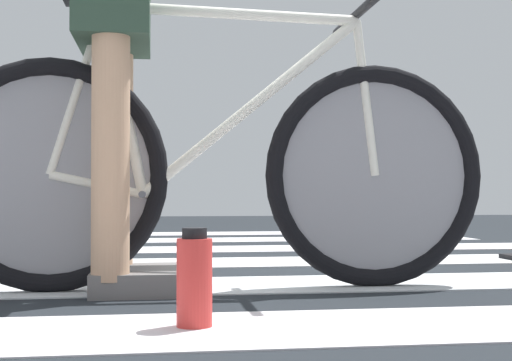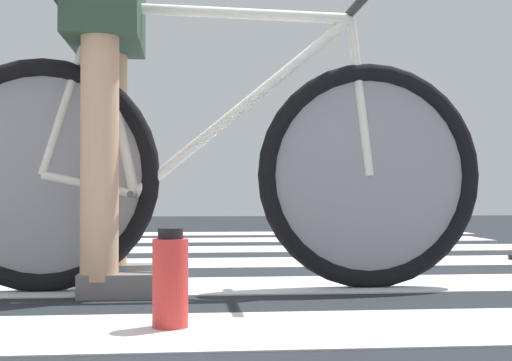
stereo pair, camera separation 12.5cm
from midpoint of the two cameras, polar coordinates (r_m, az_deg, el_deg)
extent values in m
cube|color=black|center=(2.67, -18.64, -7.66)|extent=(18.00, 14.00, 0.02)
cube|color=silver|center=(2.41, -18.25, -8.10)|extent=(5.20, 0.44, 0.00)
cube|color=silver|center=(3.17, -15.34, -6.40)|extent=(5.20, 0.44, 0.00)
cube|color=silver|center=(3.90, -13.16, -5.39)|extent=(5.20, 0.44, 0.00)
cube|color=silver|center=(4.69, -15.09, -4.64)|extent=(5.20, 0.44, 0.00)
cube|color=silver|center=(5.41, -12.40, -4.17)|extent=(5.20, 0.44, 0.00)
torus|color=black|center=(2.29, -17.46, 0.45)|extent=(0.72, 0.06, 0.72)
torus|color=black|center=(2.35, 7.88, 0.38)|extent=(0.72, 0.06, 0.72)
cylinder|color=gray|center=(2.29, -17.46, 0.45)|extent=(0.61, 0.01, 0.61)
cylinder|color=gray|center=(2.35, 7.88, 0.38)|extent=(0.61, 0.01, 0.61)
cylinder|color=white|center=(2.34, -3.36, 13.01)|extent=(0.80, 0.04, 0.05)
cylinder|color=white|center=(2.29, -1.86, 5.92)|extent=(0.70, 0.04, 0.59)
cylinder|color=white|center=(2.29, -11.95, 6.21)|extent=(0.15, 0.03, 0.59)
cylinder|color=white|center=(2.28, -13.98, -0.31)|extent=(0.29, 0.03, 0.09)
cylinder|color=white|center=(2.30, -15.45, 6.92)|extent=(0.18, 0.03, 0.53)
cylinder|color=white|center=(2.36, 7.16, 6.46)|extent=(0.09, 0.03, 0.50)
cylinder|color=black|center=(2.40, 6.43, 12.87)|extent=(0.03, 0.52, 0.03)
cylinder|color=#4C4C51|center=(2.26, -10.46, -1.08)|extent=(0.02, 0.34, 0.02)
cylinder|color=tan|center=(2.42, -12.43, 4.25)|extent=(0.11, 0.11, 0.94)
cylinder|color=tan|center=(2.14, -13.03, 4.93)|extent=(0.11, 0.11, 0.94)
cube|color=#2C4234|center=(2.35, -12.67, 13.66)|extent=(0.22, 0.41, 0.28)
cube|color=slate|center=(2.42, -10.80, -7.31)|extent=(0.26, 0.10, 0.07)
cube|color=slate|center=(2.14, -11.20, -8.13)|extent=(0.26, 0.10, 0.07)
cylinder|color=red|center=(1.64, -7.07, -8.07)|extent=(0.08, 0.08, 0.20)
cylinder|color=black|center=(1.63, -7.06, -4.15)|extent=(0.06, 0.06, 0.02)
camera|label=1|loc=(0.06, -98.15, 0.15)|focal=50.88mm
camera|label=2|loc=(0.06, 81.85, -0.15)|focal=50.88mm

